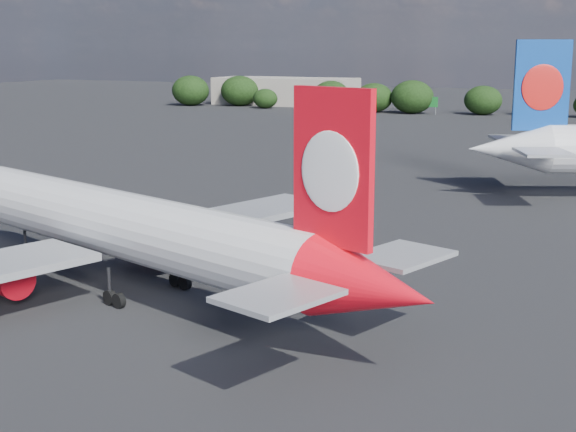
% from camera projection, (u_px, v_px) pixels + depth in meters
% --- Properties ---
extents(ground, '(500.00, 500.00, 0.00)m').
position_uv_depth(ground, '(329.00, 194.00, 96.25)').
color(ground, black).
rests_on(ground, ground).
extents(qantas_airliner, '(45.73, 43.92, 15.31)m').
position_uv_depth(qantas_airliner, '(139.00, 231.00, 56.33)').
color(qantas_airliner, silver).
rests_on(qantas_airliner, ground).
extents(terminal_building, '(42.00, 16.00, 8.00)m').
position_uv_depth(terminal_building, '(286.00, 91.00, 239.20)').
color(terminal_building, gray).
rests_on(terminal_building, ground).
extents(highway_sign, '(6.00, 0.30, 4.50)m').
position_uv_depth(highway_sign, '(426.00, 102.00, 206.39)').
color(highway_sign, '#136021').
rests_on(highway_sign, ground).
extents(billboard_yellow, '(5.00, 0.30, 5.50)m').
position_uv_depth(billboard_yellow, '(551.00, 101.00, 199.65)').
color(billboard_yellow, gold).
rests_on(billboard_yellow, ground).
extents(horizon_treeline, '(206.39, 15.82, 9.05)m').
position_uv_depth(horizon_treeline, '(541.00, 100.00, 198.85)').
color(horizon_treeline, black).
rests_on(horizon_treeline, ground).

